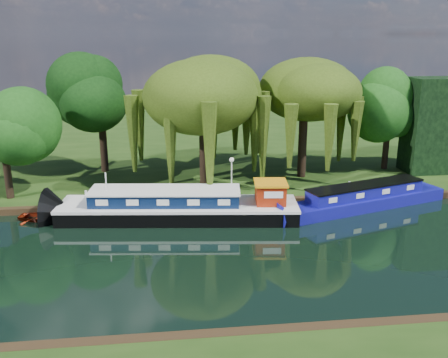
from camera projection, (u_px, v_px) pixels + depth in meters
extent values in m
plane|color=black|center=(247.00, 253.00, 28.12)|extent=(120.00, 120.00, 0.00)
cube|color=#19340E|center=(202.00, 134.00, 60.47)|extent=(120.00, 52.00, 0.45)
cube|color=black|center=(179.00, 213.00, 33.34)|extent=(16.01, 5.20, 1.05)
cube|color=silver|center=(178.00, 204.00, 33.17)|extent=(16.10, 5.28, 0.19)
cube|color=#0B1B3D|center=(165.00, 197.00, 33.02)|extent=(9.96, 3.57, 0.83)
cube|color=silver|center=(165.00, 190.00, 32.89)|extent=(10.16, 3.76, 0.10)
cube|color=maroon|center=(270.00, 193.00, 33.00)|extent=(2.12, 2.12, 1.31)
cube|color=orange|center=(271.00, 183.00, 32.80)|extent=(2.36, 2.36, 0.14)
cylinder|color=silver|center=(106.00, 188.00, 32.81)|extent=(0.09, 0.09, 2.10)
cube|color=navy|center=(364.00, 203.00, 35.43)|extent=(13.02, 6.11, 0.97)
cube|color=navy|center=(365.00, 191.00, 35.18)|extent=(9.14, 4.38, 0.81)
cube|color=black|center=(366.00, 185.00, 35.05)|extent=(9.28, 4.52, 0.11)
cube|color=silver|center=(333.00, 200.00, 33.07)|extent=(0.63, 0.25, 0.35)
cube|color=silver|center=(360.00, 196.00, 33.99)|extent=(0.63, 0.25, 0.35)
cube|color=silver|center=(386.00, 192.00, 34.91)|extent=(0.63, 0.25, 0.35)
cube|color=silver|center=(411.00, 187.00, 35.83)|extent=(0.63, 0.25, 0.35)
imported|color=maroon|center=(42.00, 220.00, 33.19)|extent=(3.36, 2.65, 0.63)
cylinder|color=black|center=(204.00, 148.00, 39.17)|extent=(0.73, 0.73, 5.64)
ellipsoid|color=#2E420E|center=(203.00, 96.00, 38.03)|extent=(7.87, 7.87, 5.08)
cylinder|color=black|center=(302.00, 145.00, 41.06)|extent=(0.75, 0.75, 5.27)
ellipsoid|color=#2E420E|center=(304.00, 99.00, 39.99)|extent=(7.19, 7.19, 4.65)
cylinder|color=black|center=(6.00, 159.00, 35.47)|extent=(0.50, 0.50, 5.78)
ellipsoid|color=#154210|center=(2.00, 126.00, 34.81)|extent=(4.73, 4.73, 4.73)
cylinder|color=black|center=(103.00, 131.00, 42.36)|extent=(0.68, 0.68, 7.01)
ellipsoid|color=black|center=(100.00, 97.00, 41.56)|extent=(5.61, 5.61, 5.61)
cylinder|color=black|center=(387.00, 136.00, 43.34)|extent=(0.55, 0.55, 5.79)
ellipsoid|color=#154210|center=(389.00, 109.00, 42.67)|extent=(4.63, 4.63, 4.63)
cube|color=black|center=(442.00, 125.00, 42.36)|extent=(6.00, 3.00, 8.00)
cylinder|color=silver|center=(232.00, 176.00, 37.75)|extent=(0.10, 0.10, 2.20)
sphere|color=white|center=(232.00, 160.00, 37.39)|extent=(0.36, 0.36, 0.36)
cylinder|color=silver|center=(86.00, 197.00, 34.73)|extent=(0.16, 0.16, 1.00)
cylinder|color=silver|center=(173.00, 194.00, 35.41)|extent=(0.16, 0.16, 1.00)
cylinder|color=silver|center=(269.00, 191.00, 36.20)|extent=(0.16, 0.16, 1.00)
cylinder|color=silver|center=(349.00, 188.00, 36.88)|extent=(0.16, 0.16, 1.00)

